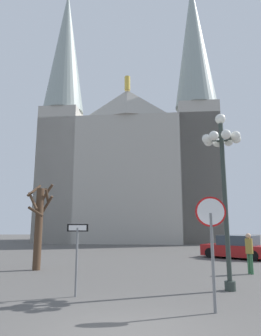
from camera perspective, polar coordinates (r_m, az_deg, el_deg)
cathedral at (r=39.17m, az=-0.05°, el=1.88°), size 22.77×13.81×35.14m
stop_sign at (r=8.15m, az=15.24°, el=-11.33°), size 0.78×0.20×2.88m
one_way_arrow_sign at (r=9.73m, az=-10.23°, el=-15.11°), size 0.68×0.12×2.17m
street_lamp at (r=11.13m, az=17.29°, el=0.90°), size 1.41×1.41×6.16m
bare_tree at (r=15.61m, az=-17.16°, el=-10.10°), size 1.27×1.28×4.21m
parked_car_near_red at (r=21.09m, az=19.59°, el=-14.17°), size 4.30×3.99×1.46m
pedestrian_walking at (r=14.76m, az=21.80°, el=-14.23°), size 0.32×0.32×1.76m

